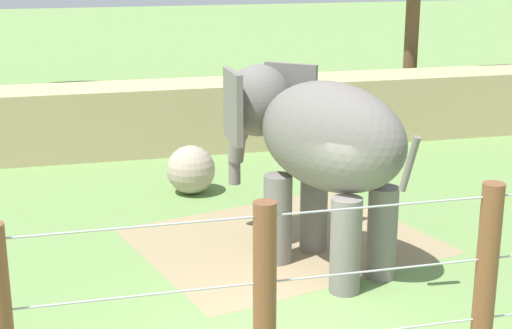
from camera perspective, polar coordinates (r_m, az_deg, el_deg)
name	(u,v)px	position (r m, az deg, el deg)	size (l,w,h in m)	color
dirt_patch	(283,241)	(14.81, 2.01, -5.61)	(5.22, 4.30, 0.01)	#937F5B
embankment_wall	(176,116)	(21.21, -5.89, 3.52)	(36.00, 1.80, 1.80)	tan
elephant	(316,141)	(13.16, 4.43, 1.70)	(2.99, 4.16, 3.34)	slate
enrichment_ball	(191,170)	(17.46, -4.80, -0.38)	(1.09, 1.09, 1.09)	tan
feed_trough	(364,155)	(19.99, 7.94, 0.67)	(1.37, 1.31, 0.44)	gray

